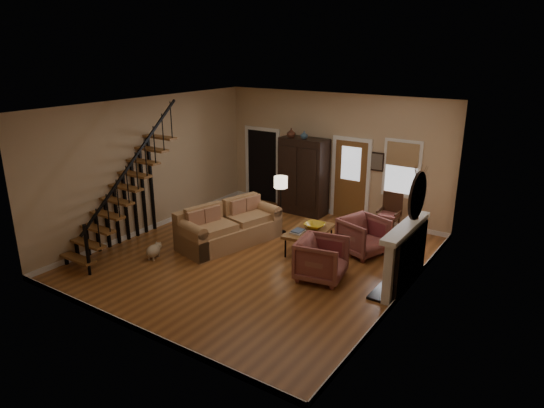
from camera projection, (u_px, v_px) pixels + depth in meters
The scene contains 15 objects.
room at pixel (285, 172), 11.83m from camera, with size 7.00×7.33×3.30m.
staircase at pixel (120, 182), 10.63m from camera, with size 0.94×2.80×3.20m, color brown, non-canonical shape.
fireplace at pixel (407, 251), 9.20m from camera, with size 0.33×1.95×2.30m.
armoire at pixel (303, 176), 13.22m from camera, with size 1.30×0.60×2.10m, color black, non-canonical shape.
vase_a at pixel (291, 133), 12.96m from camera, with size 0.24×0.24×0.25m, color #4C2619.
vase_b at pixel (304, 135), 12.75m from camera, with size 0.20×0.20×0.21m, color #334C60.
sofa at pixel (229, 225), 11.32m from camera, with size 1.04×2.42×0.90m, color #A97B4D, non-canonical shape.
coffee_table at pixel (309, 240), 10.97m from camera, with size 0.78×1.34×0.51m, color brown, non-canonical shape.
bowl at pixel (315, 226), 10.96m from camera, with size 0.46×0.46×0.11m, color gold.
books at pixel (298, 231), 10.71m from camera, with size 0.24×0.33×0.06m, color beige, non-canonical shape.
armchair_left at pixel (322, 259), 9.60m from camera, with size 0.90×0.93×0.85m, color maroon.
armchair_right at pixel (363, 236), 10.77m from camera, with size 0.89×0.92×0.84m, color maroon.
floor_lamp at pixel (281, 205), 11.89m from camera, with size 0.33×0.33×1.44m, color black, non-canonical shape.
side_chair at pixel (389, 214), 11.89m from camera, with size 0.54×0.54×1.02m, color #3A2112, non-canonical shape.
dog at pixel (153, 252), 10.58m from camera, with size 0.26×0.44×0.32m, color tan, non-canonical shape.
Camera 1 is at (5.69, -7.97, 4.46)m, focal length 32.00 mm.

